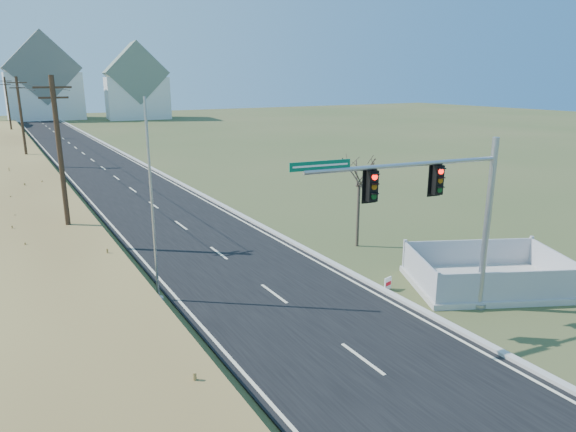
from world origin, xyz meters
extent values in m
plane|color=#3B4B24|center=(0.00, 0.00, 0.00)|extent=(260.00, 260.00, 0.00)
cube|color=black|center=(0.00, 50.00, 0.03)|extent=(8.00, 180.00, 0.06)
cube|color=#B2AFA8|center=(4.15, 50.00, 0.09)|extent=(0.30, 180.00, 0.18)
cylinder|color=#422D1E|center=(-6.50, 15.00, 4.50)|extent=(0.26, 0.26, 9.00)
cube|color=#422D1E|center=(-6.50, 15.00, 8.40)|extent=(1.80, 0.10, 0.10)
cube|color=#422D1E|center=(-6.50, 15.00, 7.90)|extent=(1.40, 0.10, 0.10)
cylinder|color=#422D1E|center=(-6.50, 45.00, 4.50)|extent=(0.26, 0.26, 9.00)
cube|color=#422D1E|center=(-6.50, 45.00, 8.40)|extent=(1.80, 0.10, 0.10)
cube|color=#422D1E|center=(-6.50, 45.00, 7.90)|extent=(1.40, 0.10, 0.10)
cylinder|color=#422D1E|center=(-6.50, 75.00, 4.50)|extent=(0.26, 0.26, 9.00)
cube|color=#422D1E|center=(-6.50, 75.00, 8.40)|extent=(1.80, 0.10, 0.10)
cube|color=#422D1E|center=(-6.50, 75.00, 7.90)|extent=(1.40, 0.10, 0.10)
cube|color=white|center=(2.00, 112.00, 5.00)|extent=(15.00, 10.00, 10.00)
cube|color=slate|center=(2.00, 112.00, 10.90)|extent=(15.27, 10.20, 15.27)
cube|color=white|center=(20.00, 104.00, 4.50)|extent=(13.87, 10.31, 9.00)
cube|color=slate|center=(20.00, 104.00, 9.90)|extent=(14.12, 10.51, 13.24)
cylinder|color=#9EA0A5|center=(6.50, -1.15, 0.10)|extent=(0.58, 0.58, 0.19)
cylinder|color=#9EA0A5|center=(6.50, -1.15, 3.38)|extent=(0.25, 0.25, 6.76)
cylinder|color=#9EA0A5|center=(2.67, -0.66, 5.99)|extent=(7.69, 1.13, 0.15)
cube|color=black|center=(4.01, -0.83, 5.36)|extent=(0.37, 0.32, 1.05)
cube|color=black|center=(1.32, -0.49, 5.36)|extent=(0.37, 0.32, 1.05)
cube|color=#055D40|center=(-0.59, -0.25, 6.18)|extent=(2.11, 0.31, 0.29)
cube|color=#B7B5AD|center=(8.53, 0.12, 0.12)|extent=(7.73, 6.73, 0.25)
cube|color=#B2B2B8|center=(7.67, -1.75, 0.86)|extent=(5.64, 2.66, 1.24)
cube|color=#B2B2B8|center=(9.40, 1.99, 0.86)|extent=(5.64, 2.66, 1.24)
cube|color=#B2B2B8|center=(5.73, 1.42, 0.86)|extent=(1.80, 3.77, 1.24)
cube|color=#B2B2B8|center=(11.34, -1.17, 0.86)|extent=(1.80, 3.77, 1.24)
cube|color=white|center=(4.50, 2.00, 0.30)|extent=(0.45, 0.15, 0.56)
cube|color=red|center=(4.51, 1.97, 0.30)|extent=(0.36, 0.10, 0.16)
cylinder|color=#B7B5AD|center=(-4.38, 5.86, 0.08)|extent=(0.37, 0.37, 0.16)
cylinder|color=#9EA0A5|center=(-4.38, 5.86, 4.10)|extent=(0.10, 0.10, 8.20)
cylinder|color=#4C3F33|center=(7.04, 7.46, 1.72)|extent=(0.16, 0.16, 3.45)
camera|label=1|loc=(-9.53, -13.62, 8.86)|focal=32.00mm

